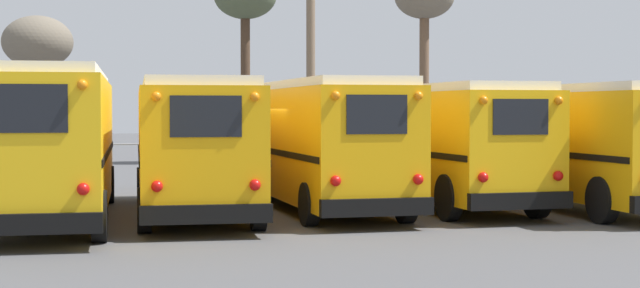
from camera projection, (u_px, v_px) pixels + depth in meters
ground_plane at (322, 211)px, 24.03m from camera, size 160.00×160.00×0.00m
school_bus_0 at (52, 140)px, 21.85m from camera, size 2.93×10.75×3.33m
school_bus_1 at (192, 143)px, 23.13m from camera, size 2.95×9.76×3.14m
school_bus_2 at (313, 139)px, 24.91m from camera, size 2.62×10.90×3.18m
school_bus_3 at (432, 140)px, 25.58m from camera, size 2.73×10.33×3.10m
school_bus_4 at (565, 141)px, 25.11m from camera, size 2.55×10.37×3.08m
utility_pole at (311, 59)px, 38.41m from camera, size 1.80×0.35×8.72m
bare_tree_0 at (245, 2)px, 45.16m from camera, size 2.91×2.91×8.84m
bare_tree_1 at (424, 4)px, 42.80m from camera, size 2.63×2.63×8.42m
bare_tree_2 at (38, 43)px, 43.25m from camera, size 3.10×3.10×6.63m
fence_line at (266, 156)px, 31.50m from camera, size 20.76×0.06×1.42m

